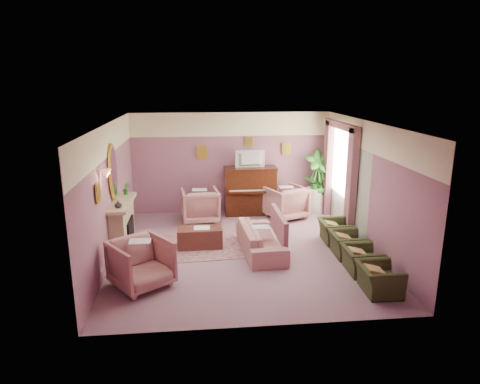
{
  "coord_description": "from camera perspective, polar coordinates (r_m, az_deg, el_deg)",
  "views": [
    {
      "loc": [
        -0.94,
        -8.74,
        3.66
      ],
      "look_at": [
        -0.01,
        0.4,
        1.24
      ],
      "focal_mm": 32.0,
      "sensor_mm": 36.0,
      "label": 1
    }
  ],
  "objects": [
    {
      "name": "mantel_plant",
      "position": [
        9.92,
        -14.95,
        0.43
      ],
      "size": [
        0.16,
        0.16,
        0.28
      ],
      "primitive_type": "imported",
      "color": "#2C8127",
      "rests_on": "mantel_shelf"
    },
    {
      "name": "wall_right",
      "position": [
        9.76,
        16.62,
        0.75
      ],
      "size": [
        0.02,
        6.0,
        2.8
      ],
      "primitive_type": "cube",
      "color": "#774F6B",
      "rests_on": "floor"
    },
    {
      "name": "olive_chair_c",
      "position": [
        9.43,
        14.1,
        -6.31
      ],
      "size": [
        0.55,
        0.79,
        0.68
      ],
      "primitive_type": "imported",
      "color": "#31381C",
      "rests_on": "floor"
    },
    {
      "name": "piano_keyshelf",
      "position": [
        11.55,
        1.57,
        0.01
      ],
      "size": [
        1.3,
        0.12,
        0.06
      ],
      "primitive_type": "cube",
      "color": "#39170A",
      "rests_on": "piano"
    },
    {
      "name": "olive_chair_d",
      "position": [
        10.16,
        12.55,
        -4.68
      ],
      "size": [
        0.55,
        0.79,
        0.68
      ],
      "primitive_type": "imported",
      "color": "#31381C",
      "rests_on": "floor"
    },
    {
      "name": "television",
      "position": [
        11.65,
        1.41,
        4.57
      ],
      "size": [
        0.8,
        0.12,
        0.48
      ],
      "primitive_type": "imported",
      "color": "black",
      "rests_on": "piano"
    },
    {
      "name": "stripe_panel",
      "position": [
        11.0,
        13.9,
        0.74
      ],
      "size": [
        0.01,
        3.0,
        2.15
      ],
      "primitive_type": "cube",
      "color": "#B2BAA3",
      "rests_on": "wall_right"
    },
    {
      "name": "area_rug",
      "position": [
        9.85,
        -4.46,
        -7.05
      ],
      "size": [
        2.62,
        1.97,
        0.01
      ],
      "primitive_type": "cube",
      "rotation": [
        0.0,
        0.0,
        0.07
      ],
      "color": "#986669",
      "rests_on": "floor"
    },
    {
      "name": "wall_back",
      "position": [
        12.0,
        -1.19,
        3.9
      ],
      "size": [
        5.5,
        0.02,
        2.8
      ],
      "primitive_type": "cube",
      "color": "#774F6B",
      "rests_on": "floor"
    },
    {
      "name": "side_plant_big",
      "position": [
        12.17,
        10.01,
        1.29
      ],
      "size": [
        0.3,
        0.3,
        0.34
      ],
      "primitive_type": "imported",
      "color": "#2C8127",
      "rests_on": "side_table"
    },
    {
      "name": "print_back_left",
      "position": [
        11.87,
        -5.06,
        5.3
      ],
      "size": [
        0.3,
        0.03,
        0.38
      ],
      "primitive_type": "cube",
      "color": "gold",
      "rests_on": "wall_back"
    },
    {
      "name": "floral_armchair_front",
      "position": [
        8.0,
        -13.04,
        -8.97
      ],
      "size": [
        0.94,
        0.94,
        0.98
      ],
      "primitive_type": "imported",
      "color": "tan",
      "rests_on": "floor"
    },
    {
      "name": "pelmet",
      "position": [
        10.95,
        13.37,
        8.61
      ],
      "size": [
        0.16,
        2.2,
        0.16
      ],
      "primitive_type": "cube",
      "color": "#915661",
      "rests_on": "wall_right"
    },
    {
      "name": "piano",
      "position": [
        11.9,
        1.35,
        0.11
      ],
      "size": [
        1.4,
        0.6,
        1.3
      ],
      "primitive_type": "cube",
      "color": "#39170A",
      "rests_on": "floor"
    },
    {
      "name": "side_table",
      "position": [
        12.3,
        9.91,
        -1.07
      ],
      "size": [
        0.52,
        0.52,
        0.7
      ],
      "primitive_type": "cylinder",
      "color": "silver",
      "rests_on": "floor"
    },
    {
      "name": "side_plant_small",
      "position": [
        12.12,
        10.68,
        1.05
      ],
      "size": [
        0.16,
        0.16,
        0.28
      ],
      "primitive_type": "imported",
      "color": "#2C8127",
      "rests_on": "side_table"
    },
    {
      "name": "fireplace_inset",
      "position": [
        9.64,
        -14.74,
        -5.5
      ],
      "size": [
        0.18,
        0.72,
        0.68
      ],
      "primitive_type": "cube",
      "color": "black",
      "rests_on": "floor"
    },
    {
      "name": "floral_armchair_right",
      "position": [
        11.61,
        6.13,
        -1.16
      ],
      "size": [
        0.94,
        0.94,
        0.98
      ],
      "primitive_type": "imported",
      "color": "tan",
      "rests_on": "floor"
    },
    {
      "name": "wall_left",
      "position": [
        9.21,
        -16.93,
        -0.09
      ],
      "size": [
        0.02,
        6.0,
        2.8
      ],
      "primitive_type": "cube",
      "color": "#774F6B",
      "rests_on": "floor"
    },
    {
      "name": "floral_armchair_left",
      "position": [
        11.31,
        -5.37,
        -1.57
      ],
      "size": [
        0.94,
        0.94,
        0.98
      ],
      "primitive_type": "imported",
      "color": "tan",
      "rests_on": "floor"
    },
    {
      "name": "ceiling",
      "position": [
        8.84,
        0.36,
        9.18
      ],
      "size": [
        5.5,
        6.0,
        0.01
      ],
      "primitive_type": "cube",
      "color": "beige",
      "rests_on": "wall_back"
    },
    {
      "name": "sconce_shade",
      "position": [
        8.24,
        -17.42,
        2.33
      ],
      "size": [
        0.2,
        0.2,
        0.16
      ],
      "primitive_type": "cone",
      "color": "#DA7266",
      "rests_on": "wall_left"
    },
    {
      "name": "piano_keys",
      "position": [
        11.54,
        1.57,
        0.2
      ],
      "size": [
        1.2,
        0.08,
        0.02
      ],
      "primitive_type": "cube",
      "color": "beige",
      "rests_on": "piano"
    },
    {
      "name": "palm_pot",
      "position": [
        12.31,
        10.15,
        -1.95
      ],
      "size": [
        0.34,
        0.34,
        0.34
      ],
      "primitive_type": "cylinder",
      "color": "brown",
      "rests_on": "floor"
    },
    {
      "name": "piano_top",
      "position": [
        11.75,
        1.37,
        3.23
      ],
      "size": [
        1.45,
        0.65,
        0.04
      ],
      "primitive_type": "cube",
      "color": "#39170A",
      "rests_on": "piano"
    },
    {
      "name": "fire_ember",
      "position": [
        9.7,
        -14.44,
        -6.49
      ],
      "size": [
        0.06,
        0.54,
        0.1
      ],
      "primitive_type": "cube",
      "color": "#F45A04",
      "rests_on": "floor"
    },
    {
      "name": "mantel_vase",
      "position": [
        8.93,
        -15.94,
        -1.6
      ],
      "size": [
        0.16,
        0.16,
        0.16
      ],
      "primitive_type": "imported",
      "color": "#FCF7C7",
      "rests_on": "mantel_shelf"
    },
    {
      "name": "window_blind",
      "position": [
        11.09,
        13.5,
        4.18
      ],
      "size": [
        0.03,
        1.4,
        1.8
      ],
      "primitive_type": "cube",
      "color": "beige",
      "rests_on": "wall_right"
    },
    {
      "name": "palm_plant",
      "position": [
        12.08,
        10.34,
        2.1
      ],
      "size": [
        0.76,
        0.76,
        1.44
      ],
      "primitive_type": "imported",
      "color": "#2C8127",
      "rests_on": "palm_pot"
    },
    {
      "name": "print_back_right",
      "position": [
        12.11,
        6.18,
        5.75
      ],
      "size": [
        0.26,
        0.03,
        0.34
      ],
      "primitive_type": "cube",
      "color": "gold",
      "rests_on": "wall_back"
    },
    {
      "name": "floor",
      "position": [
        9.53,
        0.33,
        -7.83
      ],
      "size": [
        5.5,
        6.0,
        0.01
      ],
      "primitive_type": "cube",
      "color": "gray",
      "rests_on": "ground"
    },
    {
      "name": "sofa",
      "position": [
        9.35,
        2.79,
        -5.65
      ],
      "size": [
        0.66,
        1.98,
        0.8
      ],
      "primitive_type": "imported",
      "color": "tan",
      "rests_on": "floor"
    },
    {
      "name": "picture_rail_band",
      "position": [
        11.83,
        -1.22,
        9.01
      ],
      "size": [
        5.5,
        0.01,
        0.65
      ],
      "primitive_type": "cube",
      "color": "#FCF7C7",
      "rests_on": "wall_back"
    },
    {
      "name": "curtain_right",
      "position": [
        12.0,
        11.61,
        3.12
      ],
      "size": [
        0.16,
        0.34,
        2.6
      ],
      "primitive_type": "cube",
      "color": "#915661",
      "rests_on": "floor"
    },
    {
      "name": "mantel_shelf",
      "position": [
        9.44,
        -15.45,
        -1.39
      ],
      "size": [
        0.4,
        1.55,
        0.07
      ],
      "primitive_type": "cube",
      "color": "tan",
      "rests_on": "fireplace_surround"
    },
    {
      "name": "curtain_left",
      "position": [
        10.3,
        14.6,
        1.04
      ],
      "size": [
        0.16,
        0.34,
        2.6
      ],
      "primitive_type": "cube",
      "color": "#915661",
      "rests_on": "floor"
    },
    {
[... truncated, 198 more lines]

